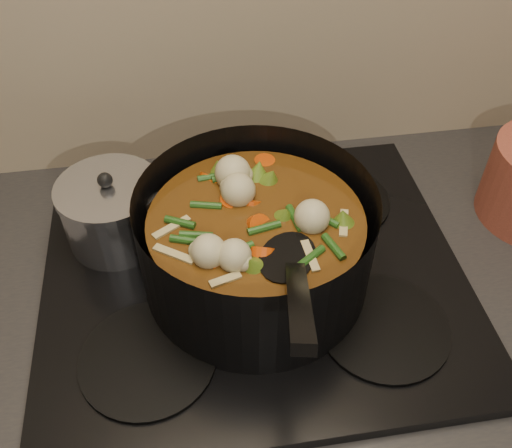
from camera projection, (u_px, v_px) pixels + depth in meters
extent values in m
cube|color=brown|center=(254.00, 424.00, 1.21)|extent=(2.60, 0.60, 0.86)
cube|color=black|center=(254.00, 289.00, 0.88)|extent=(2.64, 0.64, 0.05)
cube|color=black|center=(254.00, 275.00, 0.86)|extent=(0.62, 0.54, 0.02)
cylinder|color=black|center=(148.00, 358.00, 0.74)|extent=(0.18, 0.18, 0.01)
cylinder|color=black|center=(384.00, 327.00, 0.78)|extent=(0.18, 0.18, 0.01)
cylinder|color=black|center=(144.00, 220.00, 0.92)|extent=(0.18, 0.18, 0.01)
cylinder|color=black|center=(336.00, 200.00, 0.96)|extent=(0.18, 0.18, 0.01)
cylinder|color=black|center=(256.00, 241.00, 0.79)|extent=(0.42, 0.42, 0.16)
cylinder|color=black|center=(256.00, 276.00, 0.84)|extent=(0.32, 0.32, 0.01)
cylinder|color=#5D320F|center=(256.00, 247.00, 0.80)|extent=(0.29, 0.29, 0.11)
cylinder|color=#D94B0A|center=(288.00, 217.00, 0.76)|extent=(0.03, 0.03, 0.03)
cylinder|color=#D94B0A|center=(278.00, 186.00, 0.81)|extent=(0.04, 0.04, 0.03)
cylinder|color=#D94B0A|center=(214.00, 176.00, 0.82)|extent=(0.05, 0.04, 0.03)
cylinder|color=#D94B0A|center=(211.00, 221.00, 0.76)|extent=(0.04, 0.04, 0.03)
cylinder|color=#D94B0A|center=(215.00, 266.00, 0.70)|extent=(0.04, 0.04, 0.03)
cylinder|color=#D94B0A|center=(270.00, 242.00, 0.73)|extent=(0.05, 0.05, 0.03)
cylinder|color=#D94B0A|center=(314.00, 227.00, 0.75)|extent=(0.04, 0.04, 0.03)
cylinder|color=#D94B0A|center=(306.00, 180.00, 0.82)|extent=(0.04, 0.03, 0.03)
cylinder|color=#D94B0A|center=(244.00, 192.00, 0.80)|extent=(0.04, 0.05, 0.03)
cylinder|color=#D94B0A|center=(190.00, 207.00, 0.78)|extent=(0.04, 0.04, 0.03)
sphere|color=beige|center=(306.00, 208.00, 0.76)|extent=(0.04, 0.04, 0.04)
sphere|color=beige|center=(246.00, 180.00, 0.80)|extent=(0.04, 0.04, 0.04)
sphere|color=beige|center=(206.00, 223.00, 0.74)|extent=(0.04, 0.04, 0.04)
sphere|color=beige|center=(273.00, 249.00, 0.70)|extent=(0.04, 0.04, 0.04)
sphere|color=beige|center=(303.00, 200.00, 0.77)|extent=(0.04, 0.04, 0.04)
cone|color=olive|center=(233.00, 267.00, 0.69)|extent=(0.04, 0.04, 0.04)
cone|color=olive|center=(321.00, 239.00, 0.72)|extent=(0.04, 0.04, 0.04)
cone|color=olive|center=(293.00, 179.00, 0.81)|extent=(0.04, 0.04, 0.04)
cone|color=olive|center=(209.00, 184.00, 0.80)|extent=(0.04, 0.04, 0.04)
cone|color=olive|center=(197.00, 247.00, 0.71)|extent=(0.04, 0.04, 0.04)
cone|color=olive|center=(292.00, 262.00, 0.69)|extent=(0.04, 0.04, 0.04)
cylinder|color=#204C16|center=(275.00, 196.00, 0.78)|extent=(0.01, 0.04, 0.01)
cylinder|color=#204C16|center=(234.00, 167.00, 0.83)|extent=(0.04, 0.03, 0.01)
cylinder|color=#204C16|center=(196.00, 199.00, 0.78)|extent=(0.04, 0.02, 0.01)
cylinder|color=#204C16|center=(207.00, 233.00, 0.73)|extent=(0.03, 0.04, 0.01)
cylinder|color=#204C16|center=(245.00, 243.00, 0.72)|extent=(0.03, 0.04, 0.01)
cylinder|color=#204C16|center=(305.00, 271.00, 0.69)|extent=(0.04, 0.02, 0.01)
cylinder|color=#204C16|center=(324.00, 225.00, 0.74)|extent=(0.04, 0.04, 0.01)
cylinder|color=#204C16|center=(295.00, 195.00, 0.79)|extent=(0.01, 0.04, 0.01)
cylinder|color=#204C16|center=(257.00, 193.00, 0.79)|extent=(0.04, 0.03, 0.01)
cylinder|color=#204C16|center=(198.00, 181.00, 0.81)|extent=(0.04, 0.02, 0.01)
cylinder|color=#204C16|center=(188.00, 223.00, 0.75)|extent=(0.03, 0.04, 0.01)
cylinder|color=#204C16|center=(225.00, 249.00, 0.71)|extent=(0.03, 0.04, 0.01)
cylinder|color=#204C16|center=(266.00, 244.00, 0.72)|extent=(0.04, 0.02, 0.01)
cube|color=tan|center=(197.00, 229.00, 0.74)|extent=(0.05, 0.01, 0.00)
cube|color=tan|center=(277.00, 261.00, 0.70)|extent=(0.02, 0.05, 0.00)
cube|color=tan|center=(310.00, 203.00, 0.78)|extent=(0.05, 0.03, 0.00)
cube|color=tan|center=(232.00, 182.00, 0.81)|extent=(0.04, 0.04, 0.00)
cube|color=tan|center=(201.00, 238.00, 0.73)|extent=(0.03, 0.05, 0.00)
ellipsoid|color=black|center=(287.00, 258.00, 0.71)|extent=(0.11, 0.11, 0.01)
cube|color=black|center=(299.00, 302.00, 0.59)|extent=(0.06, 0.19, 0.12)
cylinder|color=silver|center=(113.00, 215.00, 0.87)|extent=(0.15, 0.15, 0.09)
cylinder|color=silver|center=(107.00, 189.00, 0.83)|extent=(0.16, 0.16, 0.01)
sphere|color=black|center=(105.00, 180.00, 0.82)|extent=(0.02, 0.02, 0.02)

